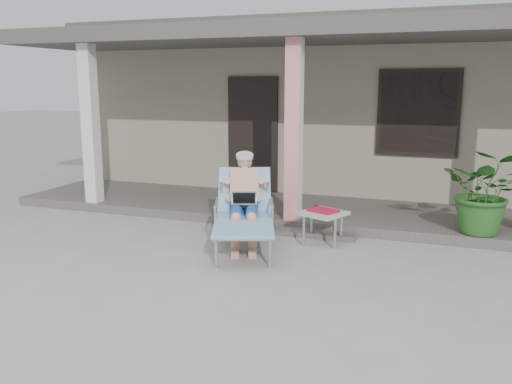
% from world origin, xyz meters
% --- Properties ---
extents(ground, '(60.00, 60.00, 0.00)m').
position_xyz_m(ground, '(0.00, 0.00, 0.00)').
color(ground, '#9E9E99').
rests_on(ground, ground).
extents(house, '(10.40, 5.40, 3.30)m').
position_xyz_m(house, '(0.00, 6.50, 1.67)').
color(house, gray).
rests_on(house, ground).
extents(porch_deck, '(10.00, 2.00, 0.15)m').
position_xyz_m(porch_deck, '(0.00, 3.00, 0.07)').
color(porch_deck, '#605B56').
rests_on(porch_deck, ground).
extents(porch_overhang, '(10.00, 2.30, 2.85)m').
position_xyz_m(porch_overhang, '(0.00, 2.95, 2.79)').
color(porch_overhang, silver).
rests_on(porch_overhang, porch_deck).
extents(porch_step, '(2.00, 0.30, 0.07)m').
position_xyz_m(porch_step, '(0.00, 1.85, 0.04)').
color(porch_step, '#605B56').
rests_on(porch_step, ground).
extents(lounger, '(1.33, 2.00, 1.26)m').
position_xyz_m(lounger, '(-0.39, 1.15, 0.78)').
color(lounger, '#B7B7BC').
rests_on(lounger, ground).
extents(side_table, '(0.70, 0.70, 0.47)m').
position_xyz_m(side_table, '(0.59, 1.56, 0.40)').
color(side_table, '#B3B2AE').
rests_on(side_table, ground).
extents(potted_palm, '(1.19, 1.08, 1.15)m').
position_xyz_m(potted_palm, '(2.62, 2.25, 0.72)').
color(potted_palm, '#26591E').
rests_on(potted_palm, porch_deck).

